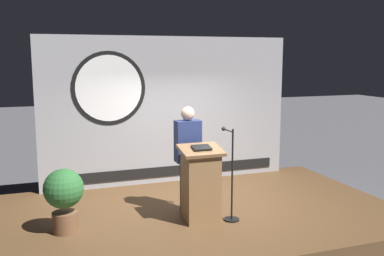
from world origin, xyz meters
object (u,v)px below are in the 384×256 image
microphone_stand (231,188)px  potted_plant (64,195)px  speaker_person (188,158)px  podium (201,184)px

microphone_stand → potted_plant: microphone_stand is taller
microphone_stand → potted_plant: 2.48m
speaker_person → potted_plant: bearing=-172.7°
speaker_person → potted_plant: (-1.96, -0.25, -0.32)m
podium → microphone_stand: microphone_stand is taller
podium → potted_plant: (-2.00, 0.23, -0.02)m
speaker_person → microphone_stand: size_ratio=1.20×
microphone_stand → potted_plant: size_ratio=1.53×
microphone_stand → potted_plant: bearing=172.3°
podium → potted_plant: size_ratio=1.27×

